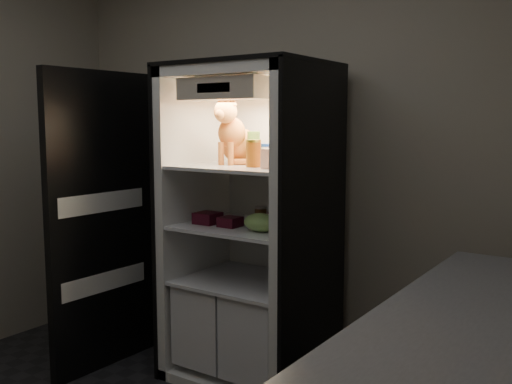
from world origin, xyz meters
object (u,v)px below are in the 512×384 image
(parmesan_shaker, at_px, (254,148))
(pepper_jar, at_px, (293,148))
(salsa_jar, at_px, (254,153))
(berry_box_left, at_px, (208,218))
(cream_carton, at_px, (268,159))
(refrigerator, at_px, (252,248))
(soda_can_c, at_px, (273,221))
(mayo_tub, at_px, (265,154))
(berry_box_right, at_px, (230,222))
(soda_can_a, at_px, (281,215))
(grape_bag, at_px, (261,222))
(tabby_cat, at_px, (236,138))
(soda_can_b, at_px, (289,218))
(condiment_jar, at_px, (261,215))

(parmesan_shaker, xyz_separation_m, pepper_jar, (0.26, 0.02, 0.01))
(salsa_jar, xyz_separation_m, berry_box_left, (-0.31, -0.03, -0.39))
(salsa_jar, bearing_deg, cream_carton, -21.82)
(refrigerator, xyz_separation_m, salsa_jar, (0.10, -0.13, 0.58))
(refrigerator, xyz_separation_m, cream_carton, (0.23, -0.19, 0.55))
(berry_box_left, bearing_deg, soda_can_c, 5.16)
(mayo_tub, relative_size, berry_box_right, 1.07)
(berry_box_left, bearing_deg, berry_box_right, -1.35)
(pepper_jar, height_order, cream_carton, pepper_jar)
(soda_can_a, height_order, grape_bag, soda_can_a)
(mayo_tub, distance_m, soda_can_c, 0.45)
(parmesan_shaker, bearing_deg, berry_box_right, -111.80)
(pepper_jar, bearing_deg, parmesan_shaker, -175.74)
(tabby_cat, distance_m, berry_box_right, 0.51)
(cream_carton, bearing_deg, salsa_jar, 158.18)
(pepper_jar, xyz_separation_m, soda_can_a, (-0.07, -0.01, -0.39))
(cream_carton, relative_size, soda_can_b, 0.84)
(parmesan_shaker, bearing_deg, grape_bag, -45.89)
(berry_box_right, bearing_deg, refrigerator, 74.64)
(soda_can_c, bearing_deg, refrigerator, 151.75)
(soda_can_c, bearing_deg, mayo_tub, 133.37)
(tabby_cat, height_order, soda_can_c, tabby_cat)
(parmesan_shaker, relative_size, grape_bag, 0.96)
(tabby_cat, height_order, condiment_jar, tabby_cat)
(parmesan_shaker, height_order, soda_can_c, parmesan_shaker)
(mayo_tub, bearing_deg, soda_can_b, -22.96)
(refrigerator, distance_m, condiment_jar, 0.20)
(pepper_jar, xyz_separation_m, soda_can_b, (-0.00, -0.03, -0.39))
(cream_carton, height_order, berry_box_right, cream_carton)
(tabby_cat, xyz_separation_m, soda_can_c, (0.34, -0.12, -0.45))
(cream_carton, xyz_separation_m, soda_can_a, (-0.04, 0.18, -0.34))
(cream_carton, bearing_deg, refrigerator, 141.58)
(condiment_jar, height_order, berry_box_left, condiment_jar)
(salsa_jar, bearing_deg, condiment_jar, 111.16)
(tabby_cat, distance_m, mayo_tub, 0.19)
(tabby_cat, bearing_deg, soda_can_a, -6.15)
(refrigerator, xyz_separation_m, parmesan_shaker, (0.02, -0.01, 0.60))
(mayo_tub, bearing_deg, salsa_jar, -72.61)
(cream_carton, bearing_deg, parmesan_shaker, 141.22)
(parmesan_shaker, height_order, berry_box_left, parmesan_shaker)
(condiment_jar, xyz_separation_m, grape_bag, (0.15, -0.22, 0.00))
(pepper_jar, bearing_deg, soda_can_c, -112.13)
(soda_can_c, bearing_deg, cream_carton, -77.57)
(pepper_jar, height_order, soda_can_a, pepper_jar)
(soda_can_a, bearing_deg, grape_bag, -94.77)
(refrigerator, relative_size, grape_bag, 9.23)
(salsa_jar, height_order, berry_box_left, salsa_jar)
(mayo_tub, bearing_deg, parmesan_shaker, -101.29)
(tabby_cat, relative_size, condiment_jar, 4.16)
(condiment_jar, relative_size, berry_box_right, 0.87)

